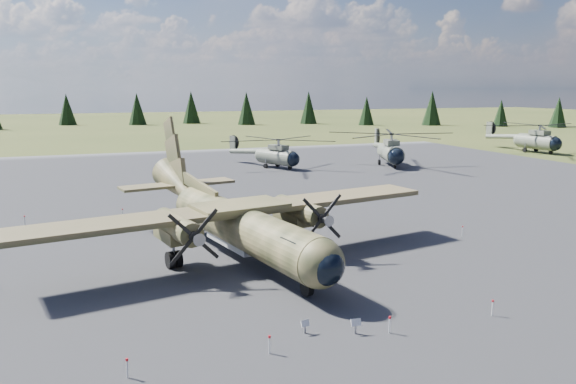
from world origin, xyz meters
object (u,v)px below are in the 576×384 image
object	(u,v)px
helicopter_mid	(391,142)
helicopter_far	(537,133)
transport_plane	(233,216)
helicopter_near	(276,147)

from	to	relation	value
helicopter_mid	helicopter_far	xyz separation A→B (m)	(34.00, 6.33, 0.09)
helicopter_mid	helicopter_far	world-z (taller)	helicopter_far
transport_plane	helicopter_far	distance (m)	80.30
helicopter_mid	helicopter_near	bearing A→B (deg)	-173.77
transport_plane	helicopter_mid	bearing A→B (deg)	36.45
transport_plane	helicopter_mid	xyz separation A→B (m)	(33.98, 36.41, 0.74)
helicopter_near	helicopter_far	size ratio (longest dim) A/B	0.92
helicopter_mid	helicopter_far	bearing A→B (deg)	28.84
helicopter_near	helicopter_far	distance (m)	50.94
transport_plane	helicopter_far	size ratio (longest dim) A/B	1.21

